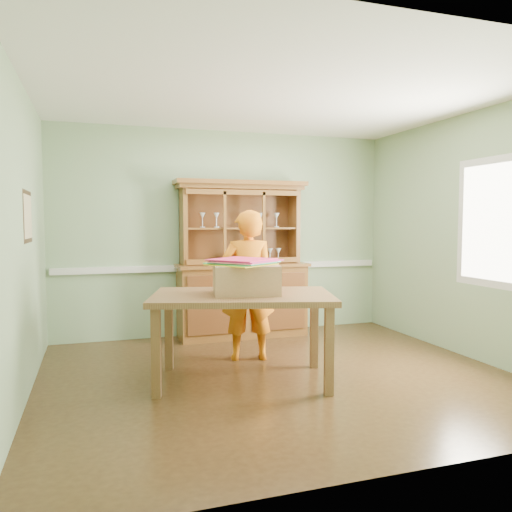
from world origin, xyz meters
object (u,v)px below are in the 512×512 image
object	(u,v)px
person	(248,285)
cardboard_box	(246,279)
dining_table	(242,304)
china_hutch	(242,282)

from	to	relation	value
person	cardboard_box	bearing A→B (deg)	82.26
person	dining_table	bearing A→B (deg)	79.72
dining_table	person	bearing A→B (deg)	84.93
china_hutch	cardboard_box	world-z (taller)	china_hutch
cardboard_box	dining_table	bearing A→B (deg)	140.94
cardboard_box	person	bearing A→B (deg)	71.75
china_hutch	dining_table	distance (m)	1.88
dining_table	cardboard_box	world-z (taller)	cardboard_box
cardboard_box	person	size ratio (longest dim) A/B	0.36
dining_table	cardboard_box	distance (m)	0.24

